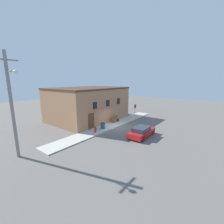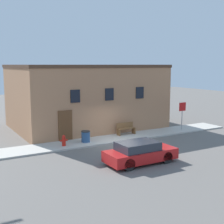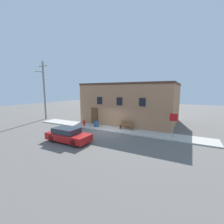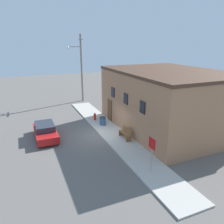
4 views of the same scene
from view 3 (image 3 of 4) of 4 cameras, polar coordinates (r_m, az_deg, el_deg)
The scene contains 9 objects.
ground_plane at distance 16.30m, azimuth -2.39°, elevation -7.43°, with size 80.00×80.00×0.00m, color #66605B.
sidewalk at distance 17.22m, azimuth -0.50°, elevation -6.40°, with size 20.77×2.22×0.10m.
brick_building at distance 21.36m, azimuth 7.69°, elevation 3.47°, with size 11.80×8.55×5.31m.
fire_hydrant at distance 18.85m, azimuth -10.63°, elevation -3.99°, with size 0.50×0.24×0.72m.
stop_sign at distance 14.78m, azimuth 22.35°, elevation -3.09°, with size 0.69×0.06×2.21m.
bench at distance 16.88m, azimuth 5.46°, elevation -5.03°, with size 1.43×0.44×0.89m.
trash_bin at distance 18.04m, azimuth -6.06°, elevation -4.33°, with size 0.62×0.62×0.78m.
utility_pole at distance 25.17m, azimuth -24.62°, elevation 8.04°, with size 1.80×1.95×8.70m.
parked_car at distance 13.54m, azimuth -16.43°, elevation -8.41°, with size 3.96×1.67×1.21m.
Camera 3 is at (7.97, -13.53, 4.37)m, focal length 24.00 mm.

